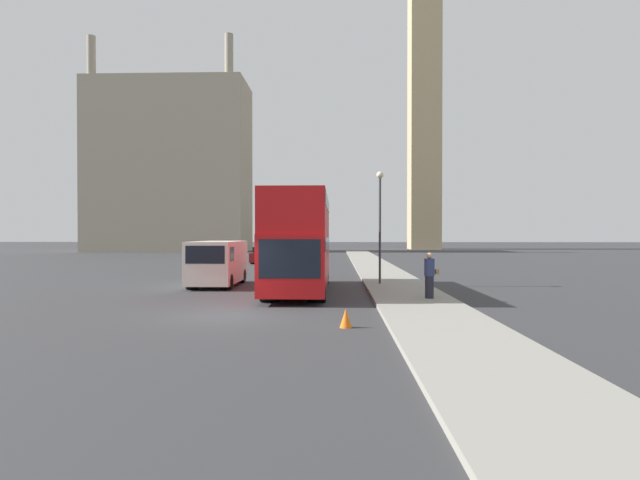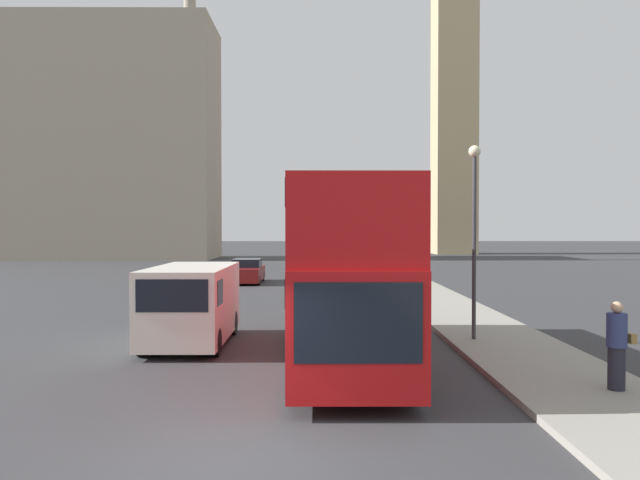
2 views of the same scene
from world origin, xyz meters
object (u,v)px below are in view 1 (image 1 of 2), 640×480
object	(u,v)px
clock_tower	(424,41)
parked_sedan	(263,256)
white_van	(217,262)
pedestrian	(430,275)
red_double_decker_bus	(300,238)
street_lamp	(380,210)

from	to	relation	value
clock_tower	parked_sedan	world-z (taller)	clock_tower
clock_tower	parked_sedan	xyz separation A→B (m)	(-22.56, -43.34, -36.49)
clock_tower	parked_sedan	distance (m)	60.98
white_van	pedestrian	world-z (taller)	white_van
white_van	parked_sedan	world-z (taller)	white_van
parked_sedan	red_double_decker_bus	bearing A→B (deg)	-77.52
red_double_decker_bus	white_van	xyz separation A→B (m)	(-4.46, 2.35, -1.26)
parked_sedan	pedestrian	bearing A→B (deg)	-68.26
pedestrian	street_lamp	world-z (taller)	street_lamp
red_double_decker_bus	pedestrian	bearing A→B (deg)	-31.66
red_double_decker_bus	pedestrian	size ratio (longest dim) A/B	5.60
pedestrian	parked_sedan	world-z (taller)	pedestrian
white_van	street_lamp	bearing A→B (deg)	1.09
clock_tower	pedestrian	bearing A→B (deg)	-99.75
street_lamp	parked_sedan	xyz separation A→B (m)	(-9.09, 20.62, -3.25)
red_double_decker_bus	clock_tower	bearing A→B (deg)	75.30
parked_sedan	clock_tower	bearing A→B (deg)	62.50
pedestrian	street_lamp	bearing A→B (deg)	104.05
parked_sedan	white_van	bearing A→B (deg)	-88.17
clock_tower	pedestrian	size ratio (longest dim) A/B	39.84
pedestrian	parked_sedan	distance (m)	28.51
white_van	pedestrian	bearing A→B (deg)	-29.94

